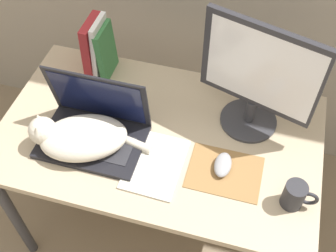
{
  "coord_description": "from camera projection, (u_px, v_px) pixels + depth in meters",
  "views": [
    {
      "loc": [
        0.3,
        -0.57,
        1.94
      ],
      "look_at": [
        0.05,
        0.32,
        0.8
      ],
      "focal_mm": 45.0,
      "sensor_mm": 36.0,
      "label": 1
    }
  ],
  "objects": [
    {
      "name": "mousepad",
      "position": [
        225.0,
        172.0,
        1.46
      ],
      "size": [
        0.25,
        0.19,
        0.0
      ],
      "color": "olive",
      "rests_on": "desk"
    },
    {
      "name": "computer_mouse",
      "position": [
        223.0,
        165.0,
        1.46
      ],
      "size": [
        0.06,
        0.1,
        0.03
      ],
      "color": "#99999E",
      "rests_on": "mousepad"
    },
    {
      "name": "book_row",
      "position": [
        98.0,
        48.0,
        1.69
      ],
      "size": [
        0.1,
        0.15,
        0.25
      ],
      "color": "maroon",
      "rests_on": "desk"
    },
    {
      "name": "mug",
      "position": [
        295.0,
        195.0,
        1.35
      ],
      "size": [
        0.11,
        0.07,
        0.1
      ],
      "color": "#28282D",
      "rests_on": "desk"
    },
    {
      "name": "cat",
      "position": [
        79.0,
        137.0,
        1.49
      ],
      "size": [
        0.43,
        0.3,
        0.14
      ],
      "color": "beige",
      "rests_on": "desk"
    },
    {
      "name": "notepad",
      "position": [
        155.0,
        164.0,
        1.48
      ],
      "size": [
        0.19,
        0.27,
        0.01
      ],
      "color": "silver",
      "rests_on": "desk"
    },
    {
      "name": "desk",
      "position": [
        159.0,
        145.0,
        1.63
      ],
      "size": [
        1.2,
        0.72,
        0.7
      ],
      "color": "tan",
      "rests_on": "ground_plane"
    },
    {
      "name": "laptop",
      "position": [
        94.0,
        128.0,
        1.52
      ],
      "size": [
        0.38,
        0.25,
        0.26
      ],
      "color": "black",
      "rests_on": "desk"
    },
    {
      "name": "external_monitor",
      "position": [
        258.0,
        78.0,
        1.43
      ],
      "size": [
        0.41,
        0.21,
        0.44
      ],
      "color": "#333338",
      "rests_on": "desk"
    }
  ]
}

